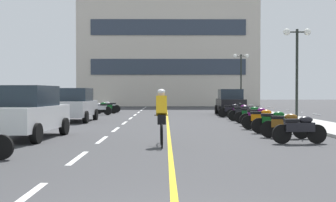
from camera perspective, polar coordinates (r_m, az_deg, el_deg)
name	(u,v)px	position (r m, az deg, el deg)	size (l,w,h in m)	color
ground_plane	(163,119)	(25.48, -0.65, -2.44)	(140.00, 140.00, 0.00)	#38383A
curb_left	(54,116)	(29.40, -14.80, -1.88)	(2.40, 72.00, 0.12)	#A8A8A3
curb_right	(272,116)	(29.34, 13.59, -1.88)	(2.40, 72.00, 0.12)	#A8A8A3
lane_dash_0	(24,198)	(6.95, -18.50, -12.09)	(0.14, 2.20, 0.01)	silver
lane_dash_1	(78,158)	(10.76, -11.81, -7.35)	(0.14, 2.20, 0.01)	silver
lane_dash_2	(102,140)	(14.67, -8.71, -5.08)	(0.14, 2.20, 0.01)	silver
lane_dash_3	(116,129)	(18.62, -6.92, -3.75)	(0.14, 2.20, 0.01)	silver
lane_dash_4	(124,123)	(22.59, -5.77, -2.89)	(0.14, 2.20, 0.01)	silver
lane_dash_5	(131,118)	(26.56, -4.96, -2.29)	(0.14, 2.20, 0.01)	silver
lane_dash_6	(135,115)	(30.55, -4.36, -1.84)	(0.14, 2.20, 0.01)	silver
lane_dash_7	(139,112)	(34.53, -3.90, -1.50)	(0.14, 2.20, 0.01)	silver
lane_dash_8	(141,110)	(38.52, -3.54, -1.22)	(0.14, 2.20, 0.01)	silver
lane_dash_9	(144,109)	(42.51, -3.24, -1.00)	(0.14, 2.20, 0.01)	silver
lane_dash_10	(145,107)	(46.51, -3.00, -0.82)	(0.14, 2.20, 0.01)	silver
lane_dash_11	(147,106)	(50.50, -2.79, -0.66)	(0.14, 2.20, 0.01)	silver
centre_line_yellow	(167,116)	(28.48, -0.12, -2.05)	(0.12, 66.00, 0.01)	gold
office_building	(168,44)	(53.58, 0.01, 7.51)	(21.12, 7.75, 15.07)	beige
street_lamp_mid	(297,53)	(24.01, 16.67, 6.13)	(1.46, 0.36, 4.85)	black
street_lamp_far	(241,68)	(40.56, 9.63, 4.26)	(1.46, 0.36, 5.03)	black
parked_car_near	(27,112)	(15.57, -18.09, -1.39)	(2.18, 4.32, 1.82)	black
parked_car_mid	(75,105)	(24.08, -12.14, -0.49)	(1.99, 4.23, 1.82)	black
parked_car_far	(230,102)	(31.01, 8.22, -0.12)	(2.02, 4.25, 1.82)	black
motorcycle_2	(300,129)	(13.94, 17.00, -3.50)	(1.70, 0.60, 0.92)	black
motorcycle_3	(285,125)	(15.48, 15.24, -3.03)	(1.64, 0.80, 0.92)	black
motorcycle_4	(274,121)	(17.14, 13.80, -2.63)	(1.70, 0.60, 0.92)	black
motorcycle_5	(262,119)	(18.83, 12.29, -2.28)	(1.70, 0.60, 0.92)	black
motorcycle_6	(258,116)	(20.74, 11.76, -1.97)	(1.70, 0.60, 0.92)	black
motorcycle_7	(251,114)	(22.60, 10.89, -1.71)	(1.70, 0.60, 0.92)	black
motorcycle_8	(243,112)	(24.57, 9.82, -1.48)	(1.68, 0.66, 0.92)	black
motorcycle_9	(241,111)	(26.02, 9.61, -1.34)	(1.69, 0.60, 0.92)	black
motorcycle_10	(232,110)	(27.70, 8.41, -1.18)	(1.70, 0.60, 0.92)	black
motorcycle_11	(100,108)	(30.76, -8.94, -0.95)	(1.67, 0.68, 0.92)	black
motorcycle_12	(106,107)	(32.55, -8.19, -0.84)	(1.69, 0.63, 0.92)	black
motorcycle_13	(110,107)	(34.34, -7.72, -0.73)	(1.70, 0.60, 0.92)	black
cyclist_rider	(161,116)	(12.84, -0.87, -1.99)	(0.42, 1.77, 1.71)	black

